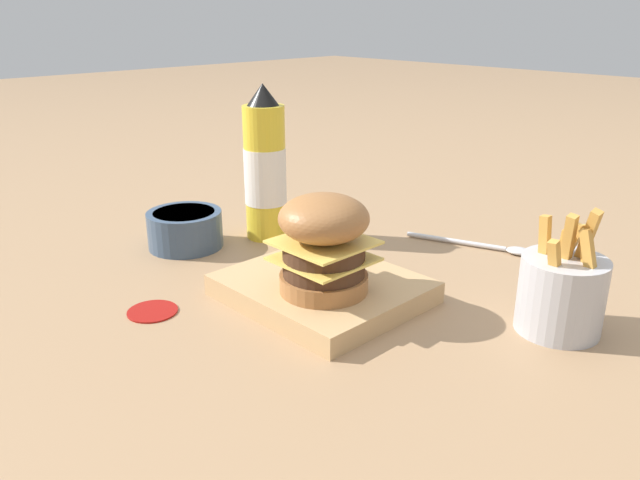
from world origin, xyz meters
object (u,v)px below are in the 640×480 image
Objects in this scene: serving_board at (320,287)px; burger at (324,243)px; ketchup_bottle at (265,170)px; fries_basket at (562,292)px; side_bowl at (185,228)px; spoon at (489,246)px.

serving_board is 0.08m from burger.
ketchup_bottle is at bearing -23.34° from serving_board.
ketchup_bottle reaches higher than fries_basket.
ketchup_bottle is (0.22, -0.09, 0.10)m from serving_board.
fries_basket is at bearing -163.15° from side_bowl.
serving_board is 0.27m from side_bowl.
side_bowl is (0.27, 0.02, 0.02)m from serving_board.
fries_basket is (-0.47, -0.04, -0.06)m from ketchup_bottle.
serving_board is at bearing -37.29° from burger.
fries_basket reaches higher than burger.
ketchup_bottle is at bearing -113.15° from side_bowl.
burger is 0.31m from side_bowl.
ketchup_bottle reaches higher than spoon.
fries_basket reaches higher than serving_board.
burger is 0.27m from fries_basket.
ketchup_bottle is 0.15m from side_bowl.
burger is 0.64× the size of spoon.
burger is at bearing 142.71° from serving_board.
spoon is (0.19, -0.16, -0.04)m from fries_basket.
burger is at bearing -115.23° from spoon.
fries_basket is (-0.25, -0.13, 0.03)m from serving_board.
side_bowl is 0.46m from spoon.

